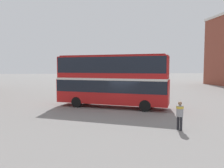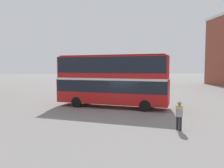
# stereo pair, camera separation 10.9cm
# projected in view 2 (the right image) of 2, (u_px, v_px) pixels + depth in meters

# --- Properties ---
(ground_plane) EXTENTS (240.00, 240.00, 0.00)m
(ground_plane) POSITION_uv_depth(u_px,v_px,m) (123.00, 109.00, 19.34)
(ground_plane) COLOR gray
(double_decker_bus) EXTENTS (10.29, 6.81, 4.81)m
(double_decker_bus) POSITION_uv_depth(u_px,v_px,m) (112.00, 78.00, 20.15)
(double_decker_bus) COLOR red
(double_decker_bus) RESTS_ON ground_plane
(pedestrian_foreground) EXTENTS (0.51, 0.51, 1.70)m
(pedestrian_foreground) POSITION_uv_depth(u_px,v_px,m) (179.00, 113.00, 12.72)
(pedestrian_foreground) COLOR #232328
(pedestrian_foreground) RESTS_ON ground_plane
(parked_car_kerb_near) EXTENTS (4.26, 2.39, 1.41)m
(parked_car_kerb_near) POSITION_uv_depth(u_px,v_px,m) (148.00, 90.00, 28.51)
(parked_car_kerb_near) COLOR silver
(parked_car_kerb_near) RESTS_ON ground_plane
(parked_car_kerb_far) EXTENTS (4.80, 2.85, 1.61)m
(parked_car_kerb_far) POSITION_uv_depth(u_px,v_px,m) (81.00, 88.00, 31.09)
(parked_car_kerb_far) COLOR silver
(parked_car_kerb_far) RESTS_ON ground_plane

